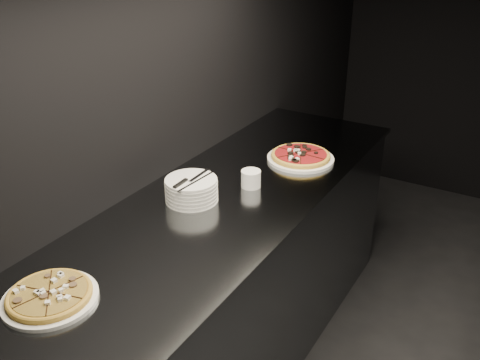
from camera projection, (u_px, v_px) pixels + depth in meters
The scene contains 7 objects.
wall_left at pixel (150, 78), 2.28m from camera, with size 0.02×5.00×2.80m, color black.
counter at pixel (226, 284), 2.53m from camera, with size 0.74×2.44×0.92m.
pizza_mushroom at pixel (50, 296), 1.69m from camera, with size 0.33×0.33×0.03m.
pizza_tomato at pixel (301, 156), 2.68m from camera, with size 0.34×0.34×0.04m.
plate_stack at pixel (191, 190), 2.29m from camera, with size 0.22×0.22×0.10m.
cutlery at pixel (190, 181), 2.25m from camera, with size 0.09×0.24×0.01m.
ramekin at pixel (251, 178), 2.41m from camera, with size 0.09×0.09×0.08m.
Camera 1 is at (-1.02, -1.73, 2.01)m, focal length 40.00 mm.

